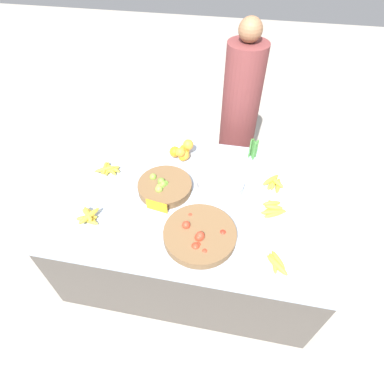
{
  "coord_description": "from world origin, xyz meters",
  "views": [
    {
      "loc": [
        0.25,
        -1.3,
        2.16
      ],
      "look_at": [
        0.0,
        0.0,
        0.75
      ],
      "focal_mm": 28.0,
      "sensor_mm": 36.0,
      "label": 1
    }
  ],
  "objects_px": {
    "tomato_basket": "(200,235)",
    "vendor_person": "(239,119)",
    "metal_bowl": "(220,183)",
    "lime_bowl": "(164,186)",
    "price_sign": "(157,206)"
  },
  "relations": [
    {
      "from": "lime_bowl",
      "to": "vendor_person",
      "type": "height_order",
      "value": "vendor_person"
    },
    {
      "from": "tomato_basket",
      "to": "metal_bowl",
      "type": "relative_size",
      "value": 1.36
    },
    {
      "from": "metal_bowl",
      "to": "price_sign",
      "type": "xyz_separation_m",
      "value": [
        -0.36,
        -0.27,
        -0.0
      ]
    },
    {
      "from": "lime_bowl",
      "to": "price_sign",
      "type": "bearing_deg",
      "value": -90.22
    },
    {
      "from": "lime_bowl",
      "to": "tomato_basket",
      "type": "height_order",
      "value": "lime_bowl"
    },
    {
      "from": "metal_bowl",
      "to": "vendor_person",
      "type": "xyz_separation_m",
      "value": [
        0.06,
        0.86,
        -0.05
      ]
    },
    {
      "from": "lime_bowl",
      "to": "tomato_basket",
      "type": "bearing_deg",
      "value": -48.68
    },
    {
      "from": "lime_bowl",
      "to": "metal_bowl",
      "type": "height_order",
      "value": "lime_bowl"
    },
    {
      "from": "lime_bowl",
      "to": "price_sign",
      "type": "relative_size",
      "value": 2.54
    },
    {
      "from": "lime_bowl",
      "to": "price_sign",
      "type": "distance_m",
      "value": 0.19
    },
    {
      "from": "lime_bowl",
      "to": "metal_bowl",
      "type": "bearing_deg",
      "value": 13.47
    },
    {
      "from": "tomato_basket",
      "to": "price_sign",
      "type": "bearing_deg",
      "value": 153.09
    },
    {
      "from": "metal_bowl",
      "to": "tomato_basket",
      "type": "bearing_deg",
      "value": -98.84
    },
    {
      "from": "tomato_basket",
      "to": "vendor_person",
      "type": "distance_m",
      "value": 1.29
    },
    {
      "from": "price_sign",
      "to": "vendor_person",
      "type": "relative_size",
      "value": 0.09
    }
  ]
}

